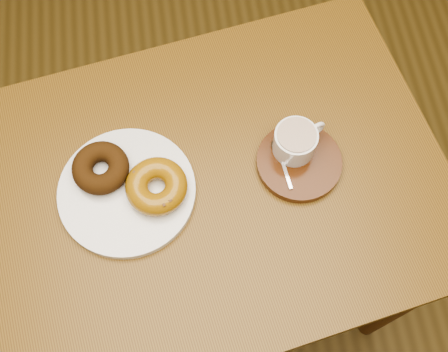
{
  "coord_description": "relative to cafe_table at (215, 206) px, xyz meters",
  "views": [
    {
      "loc": [
        0.02,
        -0.25,
        1.8
      ],
      "look_at": [
        0.08,
        0.16,
        0.85
      ],
      "focal_mm": 45.0,
      "sensor_mm": 36.0,
      "label": 1
    }
  ],
  "objects": [
    {
      "name": "donut_cinnamon",
      "position": [
        -0.2,
        0.04,
        0.17
      ],
      "size": [
        0.12,
        0.12,
        0.04
      ],
      "primitive_type": "torus",
      "rotation": [
        0.0,
        0.0,
        0.13
      ],
      "color": "#371F0B",
      "rests_on": "donut_plate"
    },
    {
      "name": "teaspoon",
      "position": [
        0.13,
        0.04,
        0.15
      ],
      "size": [
        0.03,
        0.11,
        0.01
      ],
      "rotation": [
        0.0,
        0.0,
        0.11
      ],
      "color": "silver",
      "rests_on": "saucer"
    },
    {
      "name": "cafe_table",
      "position": [
        0.0,
        0.0,
        0.0
      ],
      "size": [
        0.98,
        0.81,
        0.83
      ],
      "rotation": [
        0.0,
        0.0,
        0.18
      ],
      "color": "brown",
      "rests_on": "ground"
    },
    {
      "name": "donut_caramel",
      "position": [
        -0.1,
        -0.01,
        0.17
      ],
      "size": [
        0.14,
        0.14,
        0.04
      ],
      "rotation": [
        0.0,
        0.0,
        0.23
      ],
      "color": "#946510",
      "rests_on": "donut_plate"
    },
    {
      "name": "ground",
      "position": [
        -0.06,
        -0.16,
        -0.69
      ],
      "size": [
        6.0,
        6.0,
        0.0
      ],
      "primitive_type": "plane",
      "color": "brown",
      "rests_on": "ground"
    },
    {
      "name": "donut_plate",
      "position": [
        -0.16,
        -0.0,
        0.14
      ],
      "size": [
        0.26,
        0.26,
        0.02
      ],
      "primitive_type": "cylinder",
      "rotation": [
        0.0,
        0.0,
        -0.02
      ],
      "color": "white",
      "rests_on": "cafe_table"
    },
    {
      "name": "coffee_cup",
      "position": [
        0.16,
        0.04,
        0.18
      ],
      "size": [
        0.1,
        0.08,
        0.06
      ],
      "rotation": [
        0.0,
        0.0,
        0.42
      ],
      "color": "white",
      "rests_on": "saucer"
    },
    {
      "name": "saucer",
      "position": [
        0.17,
        0.01,
        0.14
      ],
      "size": [
        0.18,
        0.18,
        0.02
      ],
      "primitive_type": "cylinder",
      "rotation": [
        0.0,
        0.0,
        0.14
      ],
      "color": "#3C1B08",
      "rests_on": "cafe_table"
    }
  ]
}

